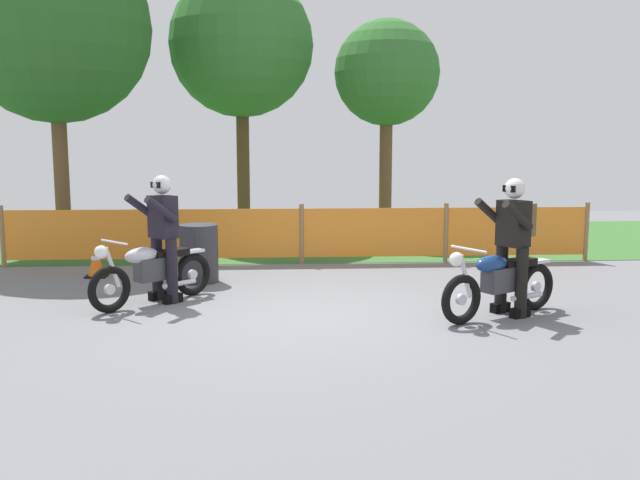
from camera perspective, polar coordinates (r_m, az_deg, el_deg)
ground at (r=8.84m, az=-0.70°, el=-5.97°), size 24.00×24.00×0.02m
grass_verge at (r=15.10m, az=-1.88°, el=0.01°), size 24.00×5.84×0.01m
barrier_fence at (r=12.13m, az=-1.50°, el=0.56°), size 10.20×0.08×1.05m
tree_leftmost at (r=14.35m, az=-20.83°, el=15.89°), size 3.56×3.56×6.00m
tree_near_left at (r=15.81m, az=-6.41°, el=15.45°), size 3.12×3.12×5.74m
tree_near_right at (r=15.73m, az=5.46°, el=13.25°), size 2.29×2.29×4.73m
motorcycle_lead at (r=9.46m, az=-13.49°, el=-2.49°), size 1.41×1.42×0.90m
motorcycle_trailing at (r=8.80m, az=14.42°, el=-3.31°), size 1.71×1.05×0.90m
rider_lead at (r=9.50m, az=-12.69°, el=0.51°), size 0.73×0.73×1.69m
rider_trailing at (r=8.87m, az=15.44°, el=0.11°), size 0.79×0.71×1.69m
traffic_cone at (r=11.58m, az=-17.74°, el=-1.61°), size 0.32×0.32×0.53m
spare_drum at (r=10.77m, az=-9.81°, el=-1.08°), size 0.58×0.58×0.88m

